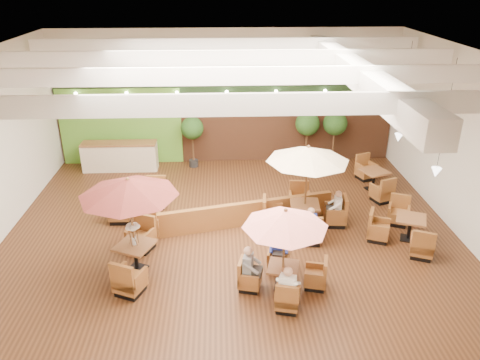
{
  "coord_description": "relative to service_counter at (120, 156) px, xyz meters",
  "views": [
    {
      "loc": [
        -0.31,
        -12.9,
        7.56
      ],
      "look_at": [
        0.3,
        0.5,
        1.5
      ],
      "focal_mm": 35.0,
      "sensor_mm": 36.0,
      "label": 1
    }
  ],
  "objects": [
    {
      "name": "table_0",
      "position": [
        1.74,
        -7.14,
        1.52
      ],
      "size": [
        2.58,
        2.92,
        2.79
      ],
      "rotation": [
        0.0,
        0.0,
        -0.42
      ],
      "color": "brown",
      "rests_on": "ground"
    },
    {
      "name": "table_2",
      "position": [
        6.74,
        -4.94,
        1.28
      ],
      "size": [
        2.74,
        2.74,
        2.76
      ],
      "rotation": [
        0.0,
        0.0,
        -0.1
      ],
      "color": "brown",
      "rests_on": "ground"
    },
    {
      "name": "topiary_2",
      "position": [
        8.82,
        0.2,
        1.12
      ],
      "size": [
        0.99,
        0.99,
        2.29
      ],
      "color": "black",
      "rests_on": "ground"
    },
    {
      "name": "booth_divider",
      "position": [
        4.91,
        -4.8,
        -0.18
      ],
      "size": [
        5.7,
        1.54,
        0.81
      ],
      "primitive_type": "cube",
      "rotation": [
        0.0,
        0.0,
        0.24
      ],
      "color": "brown",
      "rests_on": "ground"
    },
    {
      "name": "diner_1",
      "position": [
        5.64,
        -7.29,
        0.16
      ],
      "size": [
        0.39,
        0.34,
        0.75
      ],
      "rotation": [
        0.0,
        0.0,
        2.96
      ],
      "color": "#283CAF",
      "rests_on": "ground"
    },
    {
      "name": "topiary_1",
      "position": [
        7.68,
        0.2,
        1.13
      ],
      "size": [
        0.99,
        0.99,
        2.3
      ],
      "color": "black",
      "rests_on": "ground"
    },
    {
      "name": "diner_4",
      "position": [
        7.75,
        -4.94,
        0.16
      ],
      "size": [
        0.33,
        0.39,
        0.76
      ],
      "rotation": [
        0.0,
        0.0,
        1.44
      ],
      "color": "white",
      "rests_on": "ground"
    },
    {
      "name": "service_counter",
      "position": [
        0.0,
        0.0,
        0.0
      ],
      "size": [
        3.0,
        0.75,
        1.18
      ],
      "color": "beige",
      "rests_on": "ground"
    },
    {
      "name": "table_4",
      "position": [
        9.52,
        -5.92,
        -0.23
      ],
      "size": [
        1.92,
        2.72,
        0.95
      ],
      "rotation": [
        0.0,
        0.0,
        -0.4
      ],
      "color": "brown",
      "rests_on": "ground"
    },
    {
      "name": "table_1",
      "position": [
        5.64,
        -8.13,
        1.02
      ],
      "size": [
        2.37,
        2.37,
        2.33
      ],
      "rotation": [
        0.0,
        0.0,
        -0.24
      ],
      "color": "brown",
      "rests_on": "ground"
    },
    {
      "name": "topiary_0",
      "position": [
        2.97,
        0.2,
        1.01
      ],
      "size": [
        0.92,
        0.92,
        2.14
      ],
      "color": "black",
      "rests_on": "ground"
    },
    {
      "name": "diner_2",
      "position": [
        4.79,
        -8.13,
        0.17
      ],
      "size": [
        0.37,
        0.43,
        0.8
      ],
      "rotation": [
        0.0,
        0.0,
        4.48
      ],
      "color": "gray",
      "rests_on": "ground"
    },
    {
      "name": "diner_0",
      "position": [
        5.64,
        -8.98,
        0.17
      ],
      "size": [
        0.44,
        0.41,
        0.79
      ],
      "rotation": [
        0.0,
        0.0,
        -0.4
      ],
      "color": "white",
      "rests_on": "ground"
    },
    {
      "name": "table_3",
      "position": [
        1.56,
        -4.39,
        -0.12
      ],
      "size": [
        1.86,
        2.77,
        1.6
      ],
      "rotation": [
        0.0,
        0.0,
        -0.02
      ],
      "color": "brown",
      "rests_on": "ground"
    },
    {
      "name": "table_5",
      "position": [
        9.79,
        -2.37,
        -0.21
      ],
      "size": [
        1.13,
        2.78,
        0.98
      ],
      "rotation": [
        0.0,
        0.0,
        0.37
      ],
      "color": "brown",
      "rests_on": "ground"
    },
    {
      "name": "room",
      "position": [
        4.65,
        -3.88,
        3.05
      ],
      "size": [
        14.04,
        14.0,
        5.52
      ],
      "color": "#381E0F",
      "rests_on": "ground"
    },
    {
      "name": "diner_3",
      "position": [
        6.74,
        -5.95,
        0.15
      ],
      "size": [
        0.39,
        0.33,
        0.74
      ],
      "rotation": [
        0.0,
        0.0,
        -0.18
      ],
      "color": "#283CAF",
      "rests_on": "ground"
    }
  ]
}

